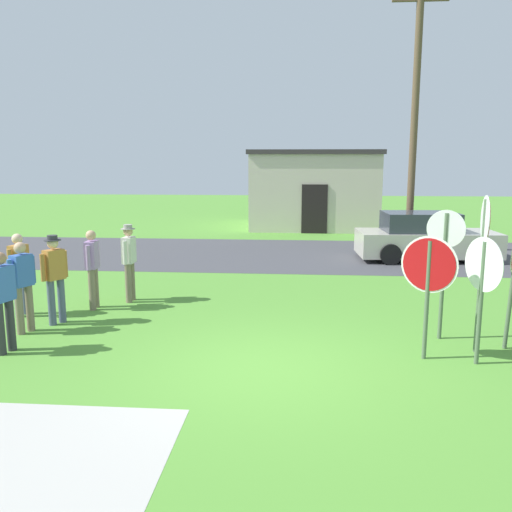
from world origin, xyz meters
TOP-DOWN VIEW (x-y plane):
  - ground_plane at (0.00, 0.00)m, footprint 80.00×80.00m
  - street_asphalt at (0.00, 10.08)m, footprint 60.00×6.40m
  - concrete_path at (-2.40, -2.62)m, footprint 3.20×2.40m
  - building_background at (1.21, 17.82)m, footprint 5.89×5.15m
  - utility_pole at (4.34, 10.96)m, footprint 1.80×0.24m
  - parked_car_on_street at (4.55, 9.46)m, footprint 4.39×2.20m
  - stop_sign_rear_left at (3.52, 1.05)m, footprint 0.14×0.76m
  - stop_sign_center_cluster at (2.59, 0.65)m, footprint 0.77×0.49m
  - stop_sign_low_front at (3.09, 1.68)m, footprint 0.59×0.31m
  - stop_sign_far_back at (3.36, 0.50)m, footprint 0.32×0.79m
  - person_near_signs at (-4.23, 0.38)m, footprint 0.31×0.55m
  - person_in_teal at (-4.10, 1.98)m, footprint 0.38×0.50m
  - person_in_blue at (-3.20, 3.73)m, footprint 0.32×0.57m
  - person_with_sunhat at (-5.06, 2.47)m, footprint 0.30×0.56m
  - person_on_left at (-4.44, 1.41)m, footprint 0.35×0.53m
  - person_holding_notes at (-3.78, 3.08)m, footprint 0.24×0.57m

SIDE VIEW (x-z plane):
  - ground_plane at x=0.00m, z-range 0.00..0.00m
  - concrete_path at x=-2.40m, z-range 0.00..0.01m
  - street_asphalt at x=0.00m, z-range 0.00..0.01m
  - parked_car_on_street at x=4.55m, z-range -0.07..1.44m
  - person_near_signs at x=-4.23m, z-range 0.11..1.80m
  - person_with_sunhat at x=-5.06m, z-range 0.11..1.80m
  - person_on_left at x=-4.44m, z-range 0.11..1.80m
  - person_holding_notes at x=-3.78m, z-range 0.11..1.80m
  - person_in_teal at x=-4.10m, z-range 0.12..1.85m
  - person_in_blue at x=-3.20m, z-range 0.12..1.85m
  - stop_sign_center_cluster at x=2.59m, z-range 0.36..2.35m
  - stop_sign_far_back at x=3.36m, z-range 0.37..2.37m
  - stop_sign_low_front at x=3.09m, z-range 0.39..2.69m
  - stop_sign_rear_left at x=3.52m, z-range 0.48..3.07m
  - building_background at x=1.21m, z-range 0.01..3.57m
  - utility_pole at x=4.34m, z-range 0.18..8.98m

